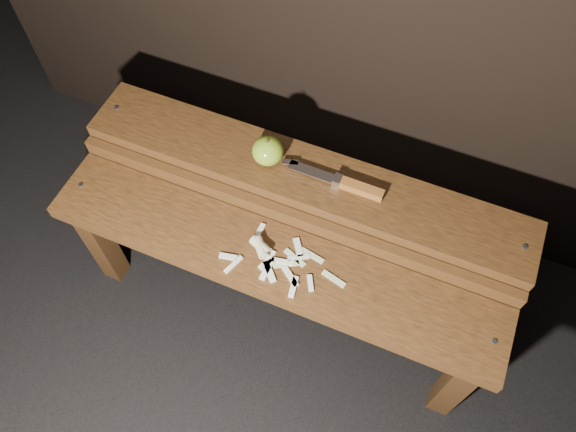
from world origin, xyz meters
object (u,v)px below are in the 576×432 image
at_px(bench_rear_tier, 303,192).
at_px(knife, 349,184).
at_px(bench_front_tier, 270,272).
at_px(apple, 268,151).

bearing_deg(bench_rear_tier, knife, 1.99).
relative_size(bench_front_tier, apple, 14.09).
relative_size(apple, knife, 0.31).
relative_size(bench_front_tier, knife, 4.39).
height_order(bench_rear_tier, apple, apple).
height_order(bench_rear_tier, knife, knife).
xyz_separation_m(bench_rear_tier, knife, (0.12, 0.00, 0.10)).
distance_m(bench_rear_tier, apple, 0.16).
distance_m(bench_rear_tier, knife, 0.15).
bearing_deg(bench_front_tier, knife, 62.84).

